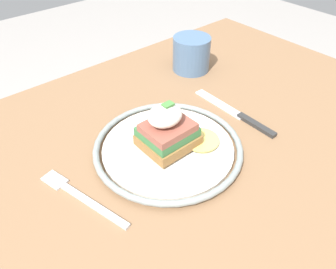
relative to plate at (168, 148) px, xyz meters
The scene contains 6 objects.
dining_table 0.14m from the plate, 138.50° to the right, with size 1.09×0.72×0.77m.
plate is the anchor object (origin of this frame).
sandwich 0.04m from the plate, 107.85° to the right, with size 0.12×0.09×0.08m.
fork 0.15m from the plate, behind, with size 0.05×0.16×0.00m.
knife 0.16m from the plate, ahead, with size 0.02×0.19×0.01m.
cup 0.28m from the plate, 38.72° to the left, with size 0.08×0.08×0.07m.
Camera 1 is at (-0.21, -0.26, 1.13)m, focal length 35.00 mm.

